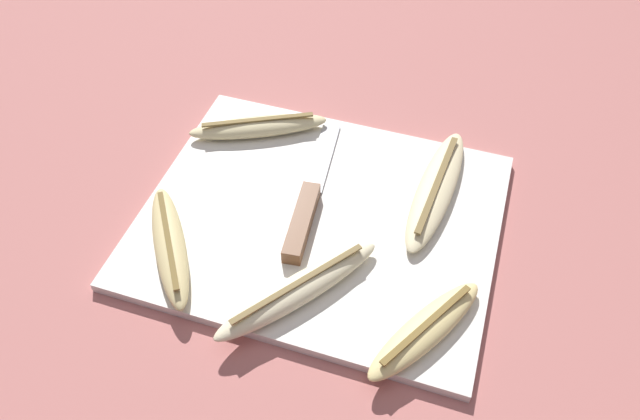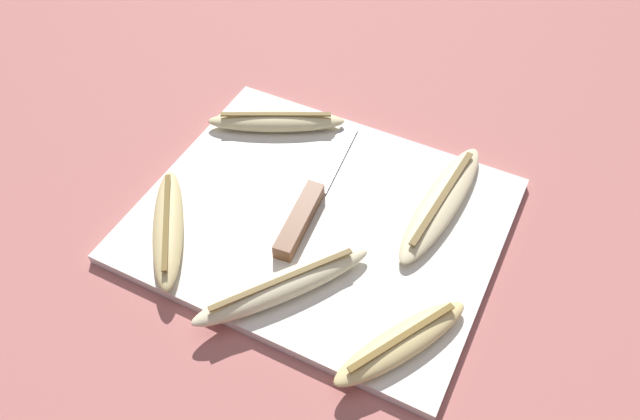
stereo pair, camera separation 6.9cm
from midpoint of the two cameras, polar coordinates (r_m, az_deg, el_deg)
The scene contains 8 objects.
ground_plane at distance 0.70m, azimuth -2.79°, elevation -1.34°, with size 4.00×4.00×0.00m, color #B76B66.
cutting_board at distance 0.70m, azimuth -2.81°, elevation -1.02°, with size 0.39×0.32×0.01m.
knife at distance 0.69m, azimuth -4.17°, elevation -0.16°, with size 0.04×0.22×0.02m.
banana_cream_curved at distance 0.72m, azimuth 7.90°, elevation 1.82°, with size 0.06×0.20×0.02m.
banana_bright_far at distance 0.62m, azimuth -5.14°, elevation -7.45°, with size 0.14×0.18×0.02m.
banana_spotted_left at distance 0.68m, azimuth -16.40°, elevation -3.27°, with size 0.12×0.16×0.02m.
banana_soft_right at distance 0.79m, azimuth -8.16°, elevation 7.44°, with size 0.17×0.11×0.02m.
banana_golden_short at distance 0.60m, azimuth 6.38°, elevation -11.02°, with size 0.11×0.15×0.02m.
Camera 1 is at (0.14, -0.43, 0.54)m, focal length 35.00 mm.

